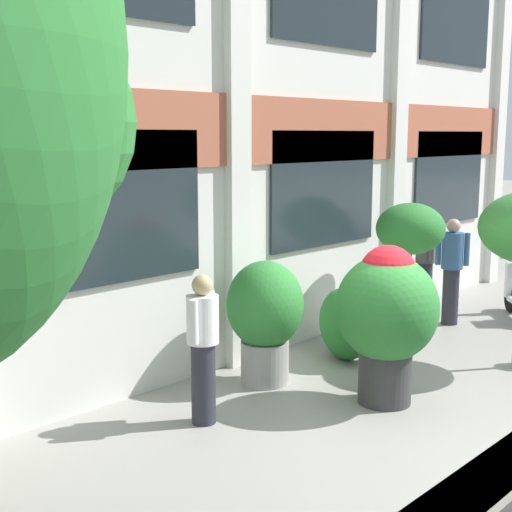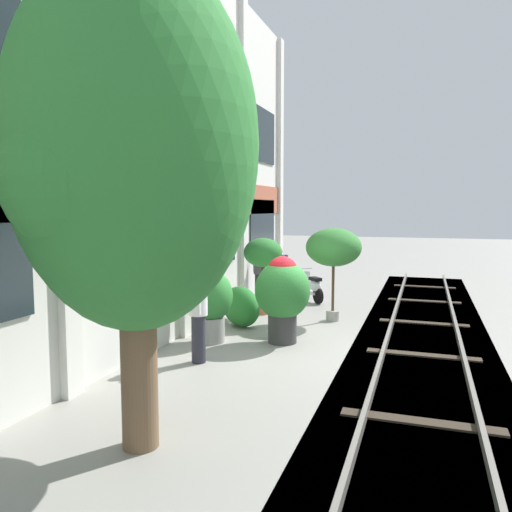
{
  "view_description": "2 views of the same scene",
  "coord_description": "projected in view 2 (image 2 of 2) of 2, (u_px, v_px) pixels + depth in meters",
  "views": [
    {
      "loc": [
        -6.52,
        -3.72,
        3.05
      ],
      "look_at": [
        -0.89,
        1.58,
        1.72
      ],
      "focal_mm": 50.0,
      "sensor_mm": 36.0,
      "label": 1
    },
    {
      "loc": [
        -9.79,
        -2.25,
        2.84
      ],
      "look_at": [
        0.27,
        1.18,
        1.81
      ],
      "focal_mm": 35.0,
      "sensor_mm": 36.0,
      "label": 2
    }
  ],
  "objects": [
    {
      "name": "potted_plant_glazed_jar",
      "position": [
        282.0,
        292.0,
        10.46
      ],
      "size": [
        1.17,
        1.17,
        1.83
      ],
      "color": "#333333",
      "rests_on": "ground"
    },
    {
      "name": "potted_plant_tall_urn",
      "position": [
        334.0,
        248.0,
        12.42
      ],
      "size": [
        1.38,
        1.38,
        2.34
      ],
      "color": "gray",
      "rests_on": "ground"
    },
    {
      "name": "ground_plane",
      "position": [
        306.0,
        347.0,
        10.22
      ],
      "size": [
        80.0,
        80.0,
        0.0
      ],
      "primitive_type": "plane",
      "color": "gray"
    },
    {
      "name": "scooter_near_curb",
      "position": [
        312.0,
        287.0,
        15.11
      ],
      "size": [
        1.09,
        0.99,
        0.98
      ],
      "rotation": [
        0.0,
        0.0,
        0.73
      ],
      "color": "black",
      "rests_on": "ground"
    },
    {
      "name": "resident_watching_tracks",
      "position": [
        279.0,
        275.0,
        14.28
      ],
      "size": [
        0.34,
        0.47,
        1.72
      ],
      "rotation": [
        0.0,
        0.0,
        -2.6
      ],
      "color": "#282833",
      "rests_on": "ground"
    },
    {
      "name": "resident_by_doorway",
      "position": [
        198.0,
        316.0,
        9.11
      ],
      "size": [
        0.49,
        0.34,
        1.62
      ],
      "rotation": [
        0.0,
        0.0,
        -1.15
      ],
      "color": "#282833",
      "rests_on": "ground"
    },
    {
      "name": "potted_plant_terracotta_small",
      "position": [
        263.0,
        254.0,
        13.21
      ],
      "size": [
        1.02,
        1.02,
        2.04
      ],
      "color": "#B76647",
      "rests_on": "ground"
    },
    {
      "name": "broadleaf_tree",
      "position": [
        134.0,
        154.0,
        5.63
      ],
      "size": [
        2.97,
        2.83,
        5.67
      ],
      "color": "brown",
      "rests_on": "ground"
    },
    {
      "name": "potted_plant_fluted_column",
      "position": [
        210.0,
        301.0,
        10.51
      ],
      "size": [
        0.95,
        0.95,
        1.54
      ],
      "color": "gray",
      "rests_on": "ground"
    },
    {
      "name": "topiary_hedge",
      "position": [
        241.0,
        306.0,
        11.96
      ],
      "size": [
        1.42,
        1.48,
        0.96
      ],
      "primitive_type": "ellipsoid",
      "rotation": [
        0.0,
        0.0,
        4.0
      ],
      "color": "#236B28",
      "rests_on": "ground"
    },
    {
      "name": "apartment_facade",
      "position": [
        171.0,
        139.0,
        10.78
      ],
      "size": [
        15.42,
        0.64,
        8.69
      ],
      "color": "silver",
      "rests_on": "ground"
    },
    {
      "name": "resident_near_plants",
      "position": [
        259.0,
        274.0,
        15.0
      ],
      "size": [
        0.34,
        0.46,
        1.6
      ],
      "rotation": [
        0.0,
        0.0,
        -0.58
      ],
      "color": "#282833",
      "rests_on": "ground"
    },
    {
      "name": "rail_tracks",
      "position": [
        422.0,
        364.0,
        9.5
      ],
      "size": [
        23.06,
        2.8,
        0.43
      ],
      "color": "#5B5449",
      "rests_on": "ground"
    }
  ]
}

